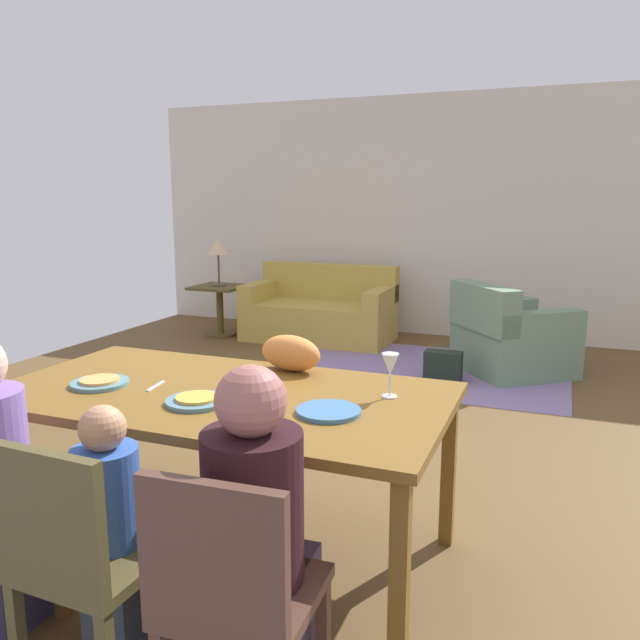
# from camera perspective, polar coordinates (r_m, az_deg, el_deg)

# --- Properties ---
(ground_plane) EXTENTS (7.09, 6.23, 0.02)m
(ground_plane) POSITION_cam_1_polar(r_m,az_deg,el_deg) (4.54, 2.70, -9.35)
(ground_plane) COLOR brown
(back_wall) EXTENTS (7.09, 0.10, 2.70)m
(back_wall) POSITION_cam_1_polar(r_m,az_deg,el_deg) (7.33, 10.84, 9.12)
(back_wall) COLOR beige
(back_wall) RESTS_ON ground_plane
(dining_table) EXTENTS (1.94, 1.02, 0.76)m
(dining_table) POSITION_cam_1_polar(r_m,az_deg,el_deg) (2.76, -9.03, -7.63)
(dining_table) COLOR brown
(dining_table) RESTS_ON ground_plane
(plate_near_man) EXTENTS (0.25, 0.25, 0.02)m
(plate_near_man) POSITION_cam_1_polar(r_m,az_deg,el_deg) (2.94, -19.33, -5.43)
(plate_near_man) COLOR teal
(plate_near_man) RESTS_ON dining_table
(pizza_near_man) EXTENTS (0.17, 0.17, 0.01)m
(pizza_near_man) POSITION_cam_1_polar(r_m,az_deg,el_deg) (2.94, -19.35, -5.15)
(pizza_near_man) COLOR #E79D50
(pizza_near_man) RESTS_ON plate_near_man
(plate_near_child) EXTENTS (0.25, 0.25, 0.02)m
(plate_near_child) POSITION_cam_1_polar(r_m,az_deg,el_deg) (2.59, -11.10, -7.24)
(plate_near_child) COLOR teal
(plate_near_child) RESTS_ON dining_table
(pizza_near_child) EXTENTS (0.17, 0.17, 0.01)m
(pizza_near_child) POSITION_cam_1_polar(r_m,az_deg,el_deg) (2.58, -11.11, -6.93)
(pizza_near_child) COLOR gold
(pizza_near_child) RESTS_ON plate_near_child
(plate_near_woman) EXTENTS (0.25, 0.25, 0.02)m
(plate_near_woman) POSITION_cam_1_polar(r_m,az_deg,el_deg) (2.43, 0.77, -8.27)
(plate_near_woman) COLOR teal
(plate_near_woman) RESTS_ON dining_table
(wine_glass) EXTENTS (0.07, 0.07, 0.19)m
(wine_glass) POSITION_cam_1_polar(r_m,az_deg,el_deg) (2.60, 6.38, -4.18)
(wine_glass) COLOR silver
(wine_glass) RESTS_ON dining_table
(fork) EXTENTS (0.04, 0.15, 0.01)m
(fork) POSITION_cam_1_polar(r_m,az_deg,el_deg) (2.85, -14.67, -5.81)
(fork) COLOR silver
(fork) RESTS_ON dining_table
(knife) EXTENTS (0.04, 0.17, 0.01)m
(knife) POSITION_cam_1_polar(r_m,az_deg,el_deg) (2.74, -4.84, -6.17)
(knife) COLOR silver
(knife) RESTS_ON dining_table
(dining_chair_child) EXTENTS (0.44, 0.44, 0.87)m
(dining_chair_child) POSITION_cam_1_polar(r_m,az_deg,el_deg) (2.20, -21.06, -19.11)
(dining_chair_child) COLOR #4E4626
(dining_chair_child) RESTS_ON ground_plane
(person_child) EXTENTS (0.22, 0.29, 0.92)m
(person_child) POSITION_cam_1_polar(r_m,az_deg,el_deg) (2.34, -17.93, -18.69)
(person_child) COLOR #3A414D
(person_child) RESTS_ON ground_plane
(dining_chair_woman) EXTENTS (0.44, 0.44, 0.87)m
(dining_chair_woman) POSITION_cam_1_polar(r_m,az_deg,el_deg) (1.92, -7.93, -23.26)
(dining_chair_woman) COLOR #503328
(dining_chair_woman) RESTS_ON ground_plane
(person_woman) EXTENTS (0.30, 0.41, 1.11)m
(person_woman) POSITION_cam_1_polar(r_m,az_deg,el_deg) (2.04, -5.55, -20.23)
(person_woman) COLOR #3E334C
(person_woman) RESTS_ON ground_plane
(cat) EXTENTS (0.35, 0.22, 0.17)m
(cat) POSITION_cam_1_polar(r_m,az_deg,el_deg) (3.00, -2.68, -3.00)
(cat) COLOR orange
(cat) RESTS_ON dining_table
(area_rug) EXTENTS (2.60, 1.80, 0.01)m
(area_rug) POSITION_cam_1_polar(r_m,az_deg,el_deg) (5.95, 9.24, -4.37)
(area_rug) COLOR gray
(area_rug) RESTS_ON ground_plane
(couch) EXTENTS (1.61, 0.86, 0.82)m
(couch) POSITION_cam_1_polar(r_m,az_deg,el_deg) (7.07, 0.06, 0.72)
(couch) COLOR #B69B43
(couch) RESTS_ON ground_plane
(armchair) EXTENTS (1.20, 1.20, 0.82)m
(armchair) POSITION_cam_1_polar(r_m,az_deg,el_deg) (5.94, 16.81, -1.62)
(armchair) COLOR slate
(armchair) RESTS_ON ground_plane
(side_table) EXTENTS (0.56, 0.56, 0.58)m
(side_table) POSITION_cam_1_polar(r_m,az_deg,el_deg) (7.32, -9.08, 1.51)
(side_table) COLOR #4E421E
(side_table) RESTS_ON ground_plane
(table_lamp) EXTENTS (0.26, 0.26, 0.54)m
(table_lamp) POSITION_cam_1_polar(r_m,az_deg,el_deg) (7.25, -9.23, 6.44)
(table_lamp) COLOR brown
(table_lamp) RESTS_ON side_table
(handbag) EXTENTS (0.32, 0.16, 0.26)m
(handbag) POSITION_cam_1_polar(r_m,az_deg,el_deg) (5.59, 11.10, -4.11)
(handbag) COLOR black
(handbag) RESTS_ON ground_plane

